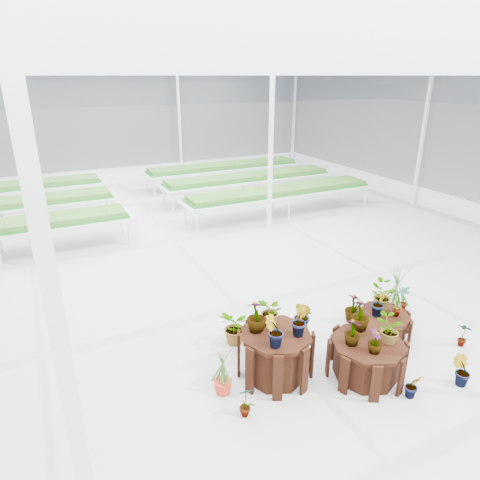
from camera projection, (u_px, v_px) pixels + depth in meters
name	position (u px, v px, depth m)	size (l,w,h in m)	color
ground_plane	(236.00, 316.00, 7.98)	(24.00, 24.00, 0.00)	gray
greenhouse_shell	(235.00, 200.00, 7.17)	(18.00, 24.00, 4.50)	white
steel_frame	(235.00, 200.00, 7.17)	(18.00, 24.00, 4.50)	silver
nursery_benches	(140.00, 200.00, 13.86)	(16.00, 7.00, 0.84)	silver
plinth_tall	(275.00, 354.00, 6.28)	(1.08, 1.08, 0.74)	black
plinth_mid	(366.00, 359.00, 6.30)	(1.12, 1.12, 0.59)	black
plinth_low	(383.00, 325.00, 7.33)	(0.90, 0.90, 0.41)	black
nursery_plants	(327.00, 319.00, 6.84)	(4.35, 2.79, 1.23)	#335F21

